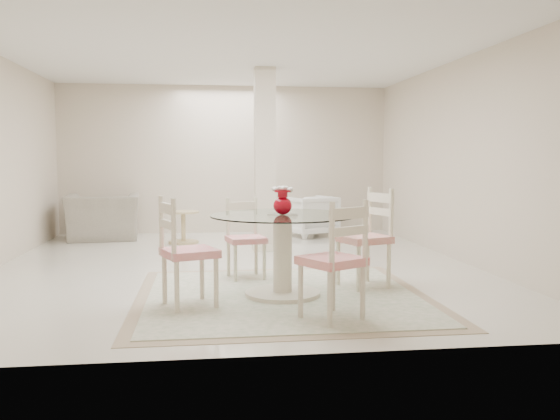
{
  "coord_description": "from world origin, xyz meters",
  "views": [
    {
      "loc": [
        -0.4,
        -7.5,
        1.37
      ],
      "look_at": [
        0.36,
        -1.56,
        0.85
      ],
      "focal_mm": 38.0,
      "sensor_mm": 36.0,
      "label": 1
    }
  ],
  "objects": [
    {
      "name": "armchair_white",
      "position": [
        1.45,
        2.75,
        0.36
      ],
      "size": [
        1.0,
        1.01,
        0.72
      ],
      "primitive_type": "imported",
      "rotation": [
        0.0,
        0.0,
        3.5
      ],
      "color": "white",
      "rests_on": "ground"
    },
    {
      "name": "dining_chair_south",
      "position": [
        0.7,
        -2.72,
        0.6
      ],
      "size": [
        0.62,
        0.62,
        1.14
      ],
      "rotation": [
        0.0,
        0.0,
        3.66
      ],
      "color": "beige",
      "rests_on": "ground"
    },
    {
      "name": "recliner_taupe",
      "position": [
        -2.1,
        2.77,
        0.38
      ],
      "size": [
        1.27,
        1.14,
        0.77
      ],
      "primitive_type": "imported",
      "rotation": [
        0.0,
        0.0,
        3.23
      ],
      "color": "#9E9482",
      "rests_on": "ground"
    },
    {
      "name": "column",
      "position": [
        0.5,
        1.3,
        1.35
      ],
      "size": [
        0.3,
        0.3,
        2.7
      ],
      "primitive_type": "cube",
      "color": "beige",
      "rests_on": "ground"
    },
    {
      "name": "red_vase",
      "position": [
        0.36,
        -1.75,
        0.96
      ],
      "size": [
        0.21,
        0.19,
        0.28
      ],
      "color": "#AB0514",
      "rests_on": "dining_table"
    },
    {
      "name": "room_shell",
      "position": [
        0.0,
        0.0,
        1.86
      ],
      "size": [
        6.02,
        7.02,
        2.71
      ],
      "color": "beige",
      "rests_on": "ground"
    },
    {
      "name": "ground",
      "position": [
        0.0,
        0.0,
        0.0
      ],
      "size": [
        7.0,
        7.0,
        0.0
      ],
      "primitive_type": "plane",
      "color": "silver",
      "rests_on": "ground"
    },
    {
      "name": "dining_chair_north",
      "position": [
        0.05,
        -0.79,
        0.53
      ],
      "size": [
        0.48,
        0.48,
        1.02
      ],
      "rotation": [
        0.0,
        0.0,
        0.19
      ],
      "color": "beige",
      "rests_on": "ground"
    },
    {
      "name": "area_rug",
      "position": [
        0.36,
        -1.76,
        0.01
      ],
      "size": [
        2.89,
        2.89,
        0.02
      ],
      "color": "tan",
      "rests_on": "ground"
    },
    {
      "name": "dining_chair_west",
      "position": [
        -0.61,
        -2.08,
        0.6
      ],
      "size": [
        0.58,
        0.58,
        1.13
      ],
      "rotation": [
        0.0,
        0.0,
        1.93
      ],
      "color": "beige",
      "rests_on": "ground"
    },
    {
      "name": "side_table",
      "position": [
        -0.74,
        2.14,
        0.24
      ],
      "size": [
        0.5,
        0.5,
        0.52
      ],
      "color": "#D3B882",
      "rests_on": "ground"
    },
    {
      "name": "dining_chair_east",
      "position": [
        1.34,
        -1.43,
        0.61
      ],
      "size": [
        0.6,
        0.6,
        1.17
      ],
      "rotation": [
        0.0,
        0.0,
        -1.23
      ],
      "color": "#F5ECC9",
      "rests_on": "ground"
    },
    {
      "name": "dining_table",
      "position": [
        0.36,
        -1.76,
        0.42
      ],
      "size": [
        1.42,
        1.42,
        0.82
      ],
      "rotation": [
        0.0,
        0.0,
        0.32
      ],
      "color": "beige",
      "rests_on": "ground"
    }
  ]
}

